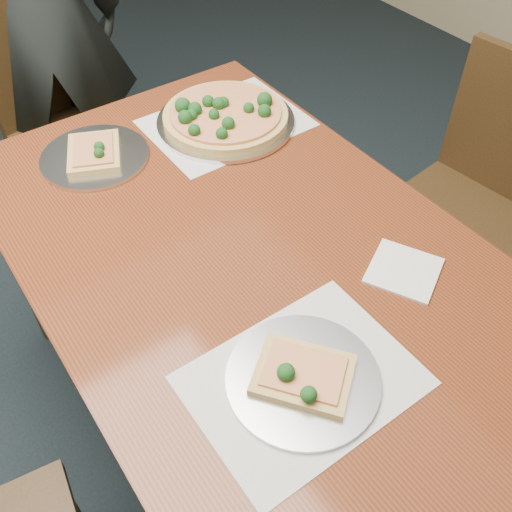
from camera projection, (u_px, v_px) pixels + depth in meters
ground at (95, 452)px, 1.72m from camera, size 8.00×8.00×0.00m
dining_table at (256, 283)px, 1.31m from camera, size 0.90×1.50×0.75m
chair_far at (69, 112)px, 2.06m from camera, size 0.50×0.50×0.91m
chair_right at (479, 192)px, 1.75m from camera, size 0.47×0.47×0.91m
diner at (37, 17)px, 1.92m from camera, size 0.68×0.54×1.63m
placemat_main at (226, 123)px, 1.59m from camera, size 0.42×0.32×0.00m
placemat_near at (303, 380)px, 1.03m from camera, size 0.40×0.30×0.00m
pizza_pan at (225, 116)px, 1.58m from camera, size 0.38×0.38×0.07m
slice_plate_near at (303, 377)px, 1.02m from camera, size 0.28×0.28×0.06m
slice_plate_far at (95, 155)px, 1.48m from camera, size 0.28×0.28×0.05m
napkin at (404, 270)px, 1.21m from camera, size 0.19×0.19×0.01m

